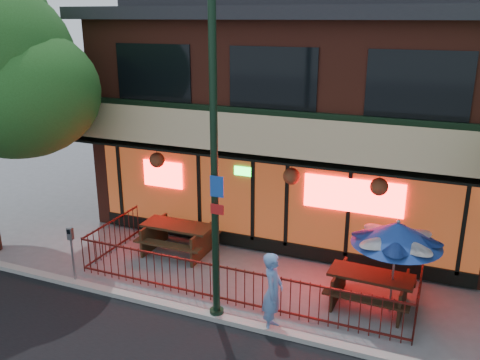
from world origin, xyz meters
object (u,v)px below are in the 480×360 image
object	(u,v)px
street_light	(215,186)
picnic_table_right	(371,285)
pedestrian	(273,292)
patio_umbrella	(397,234)
picnic_table_left	(178,234)
parking_meter_near	(72,246)

from	to	relation	value
street_light	picnic_table_right	distance (m)	4.46
pedestrian	picnic_table_right	bearing A→B (deg)	-53.21
street_light	patio_umbrella	world-z (taller)	street_light
picnic_table_left	pedestrian	distance (m)	4.56
street_light	picnic_table_left	distance (m)	4.41
street_light	pedestrian	size ratio (longest dim) A/B	3.85
picnic_table_right	patio_umbrella	distance (m)	1.48
picnic_table_left	patio_umbrella	size ratio (longest dim) A/B	0.90
picnic_table_left	parking_meter_near	xyz separation A→B (m)	(-1.56, -2.61, 0.48)
patio_umbrella	pedestrian	distance (m)	3.06
picnic_table_right	pedestrian	size ratio (longest dim) A/B	1.09
street_light	parking_meter_near	xyz separation A→B (m)	(-4.00, 0.00, -2.10)
patio_umbrella	parking_meter_near	bearing A→B (deg)	-166.73
picnic_table_right	patio_umbrella	size ratio (longest dim) A/B	0.87
picnic_table_left	parking_meter_near	distance (m)	3.07
pedestrian	parking_meter_near	xyz separation A→B (m)	(-5.31, -0.05, 0.14)
patio_umbrella	parking_meter_near	xyz separation A→B (m)	(-7.60, -1.79, -0.90)
street_light	picnic_table_right	bearing A→B (deg)	30.54
street_light	pedestrian	bearing A→B (deg)	2.31
pedestrian	parking_meter_near	bearing A→B (deg)	82.68
picnic_table_left	patio_umbrella	xyz separation A→B (m)	(6.04, -0.81, 1.38)
street_light	pedestrian	distance (m)	2.60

